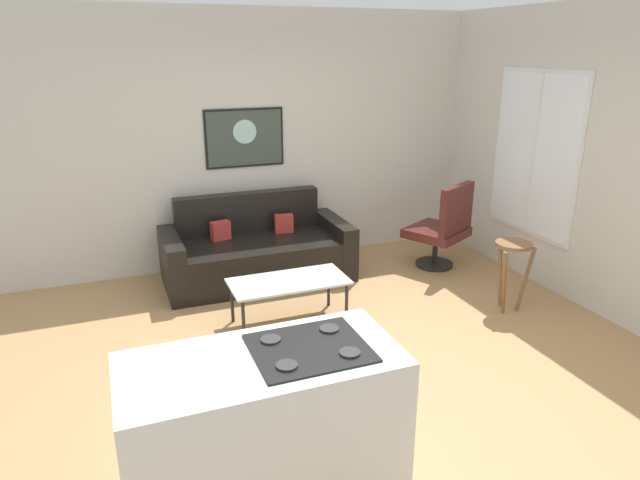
{
  "coord_description": "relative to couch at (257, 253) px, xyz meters",
  "views": [
    {
      "loc": [
        -1.59,
        -3.69,
        2.39
      ],
      "look_at": [
        0.2,
        0.9,
        0.7
      ],
      "focal_mm": 31.64,
      "sensor_mm": 36.0,
      "label": 1
    }
  ],
  "objects": [
    {
      "name": "back_wall",
      "position": [
        0.15,
        0.54,
        1.11
      ],
      "size": [
        6.4,
        0.05,
        2.8
      ],
      "primitive_type": "cube",
      "color": "beige",
      "rests_on": "ground"
    },
    {
      "name": "kitchen_counter",
      "position": [
        -0.8,
        -3.11,
        0.16
      ],
      "size": [
        1.45,
        0.68,
        0.91
      ],
      "color": "silver",
      "rests_on": "ground"
    },
    {
      "name": "couch",
      "position": [
        0.0,
        0.0,
        0.0
      ],
      "size": [
        1.97,
        0.93,
        0.87
      ],
      "color": "black",
      "rests_on": "ground"
    },
    {
      "name": "ground",
      "position": [
        0.15,
        -1.88,
        -0.31
      ],
      "size": [
        6.4,
        6.4,
        0.04
      ],
      "primitive_type": "cube",
      "color": "tan"
    },
    {
      "name": "window",
      "position": [
        2.74,
        -0.98,
        1.05
      ],
      "size": [
        0.03,
        1.23,
        1.7
      ],
      "color": "silver"
    },
    {
      "name": "coffee_table",
      "position": [
        -0.01,
        -1.16,
        0.1
      ],
      "size": [
        1.05,
        0.51,
        0.42
      ],
      "color": "silver",
      "rests_on": "ground"
    },
    {
      "name": "bar_stool",
      "position": [
        2.02,
        -1.65,
        0.24
      ],
      "size": [
        0.38,
        0.37,
        0.68
      ],
      "color": "brown",
      "rests_on": "ground"
    },
    {
      "name": "wall_painting",
      "position": [
        0.05,
        0.5,
        1.16
      ],
      "size": [
        0.88,
        0.03,
        0.64
      ],
      "color": "black"
    },
    {
      "name": "armchair",
      "position": [
        2.03,
        -0.48,
        0.19
      ],
      "size": [
        0.8,
        0.79,
        0.98
      ],
      "color": "black",
      "rests_on": "ground"
    },
    {
      "name": "right_wall",
      "position": [
        2.78,
        -1.58,
        1.11
      ],
      "size": [
        0.05,
        6.4,
        2.8
      ],
      "primitive_type": "cube",
      "color": "beige",
      "rests_on": "ground"
    }
  ]
}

